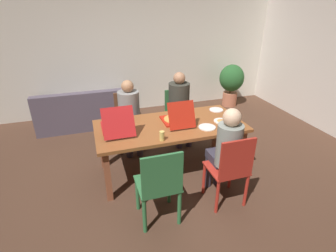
{
  "coord_description": "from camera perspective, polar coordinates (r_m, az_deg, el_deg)",
  "views": [
    {
      "loc": [
        -1.02,
        -3.1,
        2.3
      ],
      "look_at": [
        0.0,
        0.1,
        0.68
      ],
      "focal_mm": 28.01,
      "sensor_mm": 36.0,
      "label": 1
    }
  ],
  "objects": [
    {
      "name": "ground_plane",
      "position": [
        3.99,
        0.44,
        -9.4
      ],
      "size": [
        20.0,
        20.0,
        0.0
      ],
      "primitive_type": "plane",
      "color": "#4C3123"
    },
    {
      "name": "back_wall",
      "position": [
        5.9,
        -7.79,
        16.14
      ],
      "size": [
        6.57,
        0.12,
        2.67
      ],
      "primitive_type": "cube",
      "color": "silver",
      "rests_on": "ground"
    },
    {
      "name": "side_wall_right",
      "position": [
        5.88,
        30.62,
        12.89
      ],
      "size": [
        0.12,
        4.47,
        2.67
      ],
      "primitive_type": "cube",
      "color": "silver",
      "rests_on": "ground"
    },
    {
      "name": "dining_table",
      "position": [
        3.65,
        0.48,
        -0.83
      ],
      "size": [
        2.04,
        0.96,
        0.74
      ],
      "color": "brown",
      "rests_on": "ground"
    },
    {
      "name": "chair_0",
      "position": [
        4.45,
        -8.54,
        1.97
      ],
      "size": [
        0.44,
        0.42,
        0.93
      ],
      "color": "brown",
      "rests_on": "ground"
    },
    {
      "name": "person_0",
      "position": [
        4.25,
        -8.35,
        3.36
      ],
      "size": [
        0.34,
        0.52,
        1.18
      ],
      "color": "#3A303E",
      "rests_on": "ground"
    },
    {
      "name": "chair_1",
      "position": [
        4.67,
        2.02,
        2.75
      ],
      "size": [
        0.41,
        0.41,
        0.88
      ],
      "color": "#346C3B",
      "rests_on": "ground"
    },
    {
      "name": "person_1",
      "position": [
        4.47,
        2.6,
        5.2
      ],
      "size": [
        0.36,
        0.52,
        1.24
      ],
      "color": "#41344B",
      "rests_on": "ground"
    },
    {
      "name": "chair_2",
      "position": [
        3.17,
        13.48,
        -8.91
      ],
      "size": [
        0.44,
        0.42,
        0.95
      ],
      "color": "#B52B20",
      "rests_on": "ground"
    },
    {
      "name": "person_2",
      "position": [
        3.18,
        12.43,
        -4.61
      ],
      "size": [
        0.29,
        0.5,
        1.24
      ],
      "color": "#36323F",
      "rests_on": "ground"
    },
    {
      "name": "chair_3",
      "position": [
        2.86,
        -1.85,
        -12.72
      ],
      "size": [
        0.46,
        0.43,
        0.96
      ],
      "color": "#2F6D3D",
      "rests_on": "ground"
    },
    {
      "name": "pizza_box_0",
      "position": [
        3.67,
        1.85,
        1.57
      ],
      "size": [
        0.37,
        0.51,
        0.36
      ],
      "color": "red",
      "rests_on": "dining_table"
    },
    {
      "name": "pizza_box_1",
      "position": [
        3.54,
        -11.07,
        0.1
      ],
      "size": [
        0.39,
        0.58,
        0.38
      ],
      "color": "red",
      "rests_on": "dining_table"
    },
    {
      "name": "plate_0",
      "position": [
        4.16,
        10.45,
        3.49
      ],
      "size": [
        0.21,
        0.21,
        0.01
      ],
      "color": "white",
      "rests_on": "dining_table"
    },
    {
      "name": "plate_1",
      "position": [
        3.78,
        11.52,
        1.12
      ],
      "size": [
        0.21,
        0.21,
        0.03
      ],
      "color": "white",
      "rests_on": "dining_table"
    },
    {
      "name": "plate_2",
      "position": [
        3.57,
        8.5,
        -0.26
      ],
      "size": [
        0.23,
        0.23,
        0.01
      ],
      "color": "white",
      "rests_on": "dining_table"
    },
    {
      "name": "drinking_glass_0",
      "position": [
        4.03,
        4.22,
        3.82
      ],
      "size": [
        0.06,
        0.06,
        0.11
      ],
      "primitive_type": "cylinder",
      "color": "silver",
      "rests_on": "dining_table"
    },
    {
      "name": "drinking_glass_1",
      "position": [
        3.18,
        -1.32,
        -2.18
      ],
      "size": [
        0.06,
        0.06,
        0.12
      ],
      "primitive_type": "cylinder",
      "color": "#E7C563",
      "rests_on": "dining_table"
    },
    {
      "name": "couch",
      "position": [
        5.51,
        -17.67,
        2.89
      ],
      "size": [
        1.79,
        0.84,
        0.77
      ],
      "color": "#564C5B",
      "rests_on": "ground"
    },
    {
      "name": "potted_plant",
      "position": [
        6.35,
        13.63,
        9.44
      ],
      "size": [
        0.56,
        0.56,
        0.98
      ],
      "color": "#B96A4D",
      "rests_on": "ground"
    }
  ]
}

